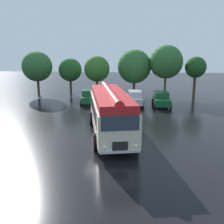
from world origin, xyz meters
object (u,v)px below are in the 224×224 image
car_far_right (161,99)px  car_mid_right (135,98)px  vintage_bus (110,110)px  car_near_left (89,96)px  car_mid_left (111,98)px

car_far_right → car_mid_right: bearing=172.3°
vintage_bus → car_near_left: 12.43m
car_mid_left → car_near_left: bearing=169.2°
car_near_left → car_mid_left: bearing=-10.8°
vintage_bus → car_mid_left: vintage_bus is taller
car_near_left → car_mid_right: same height
vintage_bus → car_near_left: (-3.79, 11.79, -1.05)m
vintage_bus → car_near_left: bearing=107.8°
car_mid_right → car_near_left: bearing=174.9°
car_near_left → car_mid_left: size_ratio=1.04×
car_near_left → car_far_right: 8.64m
car_mid_right → car_far_right: same height
car_near_left → car_mid_right: bearing=-5.1°
vintage_bus → car_mid_left: 11.35m
vintage_bus → car_far_right: 11.94m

